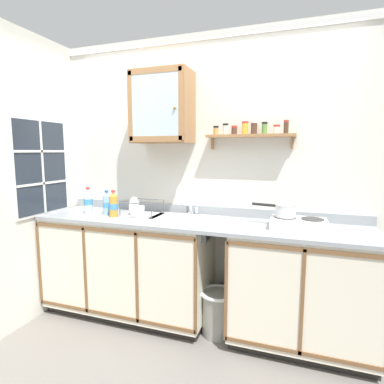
% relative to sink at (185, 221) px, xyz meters
% --- Properties ---
extents(floor, '(5.87, 5.87, 0.00)m').
position_rel_sink_xyz_m(floor, '(0.10, -0.42, -0.92)').
color(floor, slate).
rests_on(floor, ground).
extents(back_wall, '(3.47, 0.07, 2.56)m').
position_rel_sink_xyz_m(back_wall, '(0.10, 0.28, 0.37)').
color(back_wall, silver).
rests_on(back_wall, ground).
extents(lower_cabinet_run, '(1.55, 0.59, 0.92)m').
position_rel_sink_xyz_m(lower_cabinet_run, '(-0.55, -0.04, -0.46)').
color(lower_cabinet_run, black).
rests_on(lower_cabinet_run, ground).
extents(lower_cabinet_run_right, '(1.09, 0.59, 0.92)m').
position_rel_sink_xyz_m(lower_cabinet_run_right, '(0.98, -0.04, -0.46)').
color(lower_cabinet_run_right, black).
rests_on(lower_cabinet_run_right, ground).
extents(countertop, '(2.83, 0.61, 0.03)m').
position_rel_sink_xyz_m(countertop, '(0.10, -0.04, 0.01)').
color(countertop, gray).
rests_on(countertop, lower_cabinet_run).
extents(backsplash, '(2.83, 0.02, 0.08)m').
position_rel_sink_xyz_m(backsplash, '(0.10, 0.24, 0.06)').
color(backsplash, gray).
rests_on(backsplash, countertop).
extents(sink, '(0.58, 0.44, 0.45)m').
position_rel_sink_xyz_m(sink, '(0.00, 0.00, 0.00)').
color(sink, silver).
rests_on(sink, countertop).
extents(hot_plate_stove, '(0.41, 0.27, 0.08)m').
position_rel_sink_xyz_m(hot_plate_stove, '(0.94, -0.02, 0.06)').
color(hot_plate_stove, silver).
rests_on(hot_plate_stove, countertop).
extents(saucepan, '(0.34, 0.16, 0.10)m').
position_rel_sink_xyz_m(saucepan, '(0.83, -0.00, 0.15)').
color(saucepan, silver).
rests_on(saucepan, hot_plate_stove).
extents(bottle_water_blue_0, '(0.07, 0.07, 0.23)m').
position_rel_sink_xyz_m(bottle_water_blue_0, '(-0.75, -0.05, 0.12)').
color(bottle_water_blue_0, '#8CB7E0').
rests_on(bottle_water_blue_0, countertop).
extents(bottle_juice_amber_1, '(0.08, 0.08, 0.24)m').
position_rel_sink_xyz_m(bottle_juice_amber_1, '(-0.64, -0.11, 0.13)').
color(bottle_juice_amber_1, gold).
rests_on(bottle_juice_amber_1, countertop).
extents(bottle_water_clear_2, '(0.08, 0.08, 0.25)m').
position_rel_sink_xyz_m(bottle_water_clear_2, '(-0.93, -0.09, 0.14)').
color(bottle_water_clear_2, silver).
rests_on(bottle_water_clear_2, countertop).
extents(dish_rack, '(0.34, 0.28, 0.17)m').
position_rel_sink_xyz_m(dish_rack, '(-0.42, -0.00, 0.05)').
color(dish_rack, '#B2B2B7').
rests_on(dish_rack, countertop).
extents(mug, '(0.11, 0.10, 0.11)m').
position_rel_sink_xyz_m(mug, '(-0.38, -0.10, 0.08)').
color(mug, white).
rests_on(mug, countertop).
extents(wall_cabinet, '(0.52, 0.33, 0.63)m').
position_rel_sink_xyz_m(wall_cabinet, '(-0.25, 0.10, 0.99)').
color(wall_cabinet, '#996B42').
extents(spice_shelf, '(0.74, 0.14, 0.23)m').
position_rel_sink_xyz_m(spice_shelf, '(0.52, 0.18, 0.76)').
color(spice_shelf, '#996B42').
extents(window, '(0.03, 0.63, 0.88)m').
position_rel_sink_xyz_m(window, '(-1.33, -0.22, 0.46)').
color(window, '#262D38').
extents(trash_bin, '(0.30, 0.30, 0.38)m').
position_rel_sink_xyz_m(trash_bin, '(0.33, -0.09, -0.73)').
color(trash_bin, gray).
rests_on(trash_bin, ground).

